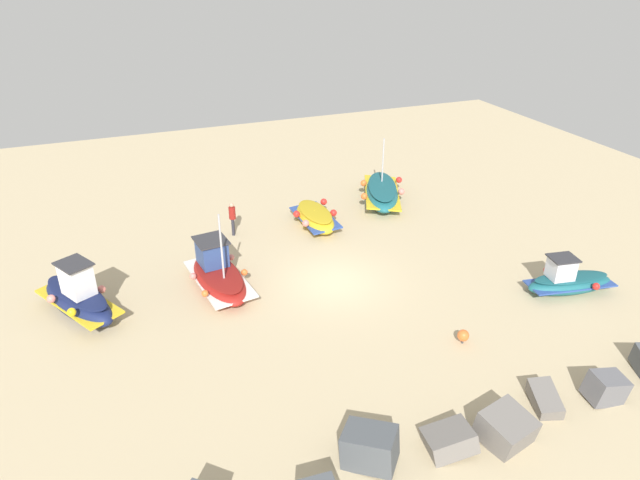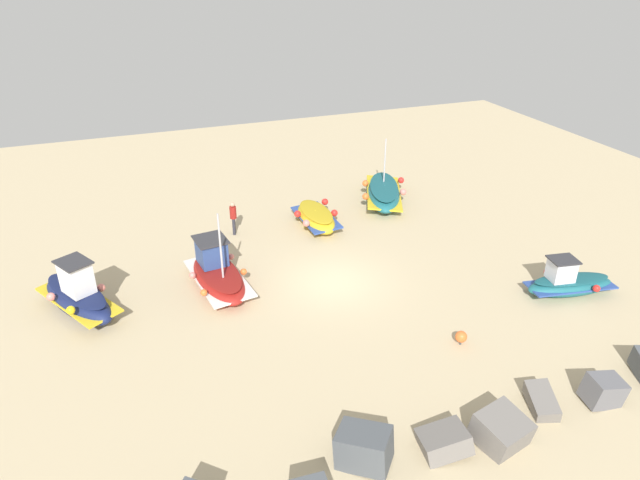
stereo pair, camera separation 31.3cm
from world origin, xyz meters
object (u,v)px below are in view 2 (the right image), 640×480
object	(u,v)px
fishing_boat_0	(569,283)
mooring_buoy_0	(461,337)
fishing_boat_3	(78,296)
fishing_boat_1	(316,217)
person_walking	(233,216)
fishing_boat_2	(217,273)
fishing_boat_4	(384,192)

from	to	relation	value
fishing_boat_0	mooring_buoy_0	size ratio (longest dim) A/B	7.04
fishing_boat_3	mooring_buoy_0	xyz separation A→B (m)	(-12.46, 6.82, -0.41)
fishing_boat_1	person_walking	distance (m)	4.10
fishing_boat_2	fishing_boat_3	bearing A→B (deg)	83.37
mooring_buoy_0	fishing_boat_2	bearing A→B (deg)	-43.82
fishing_boat_3	fishing_boat_4	size ratio (longest dim) A/B	0.81
fishing_boat_0	fishing_boat_2	xyz separation A→B (m)	(12.99, -5.57, 0.08)
fishing_boat_2	fishing_boat_4	distance (m)	11.72
fishing_boat_2	fishing_boat_3	distance (m)	5.31
fishing_boat_1	fishing_boat_2	xyz separation A→B (m)	(5.76, 3.97, 0.14)
fishing_boat_0	fishing_boat_4	bearing A→B (deg)	-66.75
fishing_boat_1	person_walking	xyz separation A→B (m)	(4.04, -0.54, 0.49)
fishing_boat_3	mooring_buoy_0	bearing A→B (deg)	32.51
fishing_boat_3	mooring_buoy_0	distance (m)	14.21
fishing_boat_0	fishing_boat_3	size ratio (longest dim) A/B	0.87
fishing_boat_2	fishing_boat_4	world-z (taller)	fishing_boat_2
fishing_boat_0	fishing_boat_1	world-z (taller)	fishing_boat_0
mooring_buoy_0	fishing_boat_4	bearing A→B (deg)	-104.24
fishing_boat_2	person_walking	xyz separation A→B (m)	(-1.73, -4.51, 0.35)
fishing_boat_1	fishing_boat_2	size ratio (longest dim) A/B	0.80
fishing_boat_0	person_walking	xyz separation A→B (m)	(11.27, -10.08, 0.44)
fishing_boat_2	mooring_buoy_0	size ratio (longest dim) A/B	8.37
fishing_boat_4	person_walking	xyz separation A→B (m)	(8.59, 1.07, 0.44)
fishing_boat_3	fishing_boat_4	distance (m)	16.60
fishing_boat_2	fishing_boat_1	bearing A→B (deg)	-62.50
fishing_boat_4	person_walking	bearing A→B (deg)	-58.52
fishing_boat_0	fishing_boat_2	distance (m)	14.14
fishing_boat_1	fishing_boat_2	world-z (taller)	fishing_boat_2
fishing_boat_3	person_walking	size ratio (longest dim) A/B	2.59
fishing_boat_4	fishing_boat_1	bearing A→B (deg)	-46.15
person_walking	fishing_boat_1	bearing A→B (deg)	-169.73
fishing_boat_1	fishing_boat_3	size ratio (longest dim) A/B	0.82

